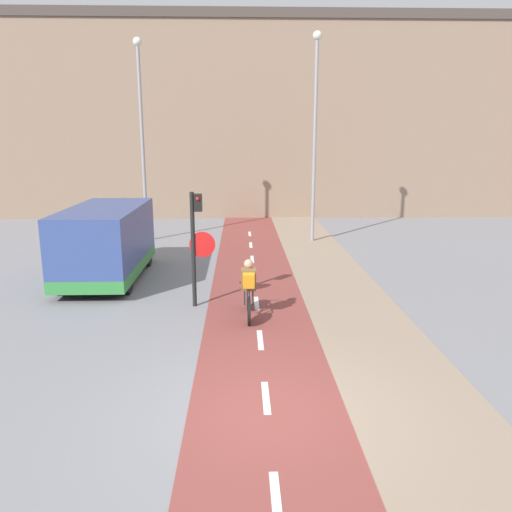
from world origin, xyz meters
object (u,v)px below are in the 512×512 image
object	(u,v)px
street_lamp_far	(142,123)
van	(107,244)
traffic_light_pole	(196,236)
street_lamp_sidewalk	(315,121)
cyclist_near	(249,290)

from	to	relation	value
street_lamp_far	van	distance (m)	7.21
traffic_light_pole	street_lamp_sidewalk	bearing A→B (deg)	63.19
traffic_light_pole	cyclist_near	xyz separation A→B (m)	(1.32, -0.96, -1.16)
cyclist_near	street_lamp_far	bearing A→B (deg)	113.46
traffic_light_pole	van	world-z (taller)	traffic_light_pole
traffic_light_pole	street_lamp_sidewalk	size ratio (longest dim) A/B	0.36
traffic_light_pole	van	bearing A→B (deg)	138.10
traffic_light_pole	street_lamp_far	size ratio (longest dim) A/B	0.36
traffic_light_pole	cyclist_near	distance (m)	2.00
traffic_light_pole	van	xyz separation A→B (m)	(-3.04, 2.72, -0.75)
traffic_light_pole	cyclist_near	bearing A→B (deg)	-35.87
street_lamp_sidewalk	van	size ratio (longest dim) A/B	1.71
street_lamp_sidewalk	street_lamp_far	bearing A→B (deg)	175.71
street_lamp_far	cyclist_near	size ratio (longest dim) A/B	4.79
street_lamp_far	cyclist_near	xyz separation A→B (m)	(4.25, -9.80, -4.22)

